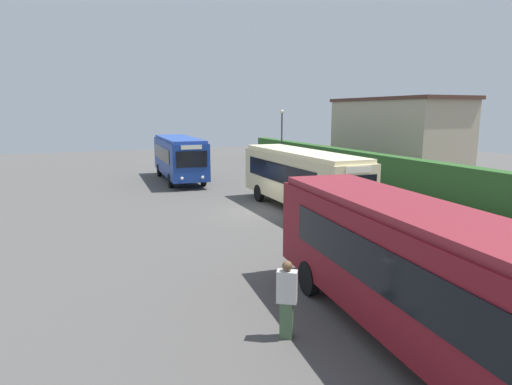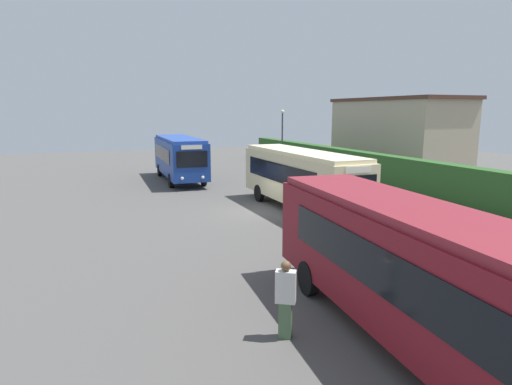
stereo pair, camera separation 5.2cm
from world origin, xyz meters
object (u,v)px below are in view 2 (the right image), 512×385
object	(u,v)px
person_right	(492,270)
bus_cream	(301,177)
bus_blue	(180,156)
person_center	(286,297)
traffic_cone	(317,175)
lamppost	(282,132)
person_left	(201,166)
bus_maroon	(410,266)

from	to	relation	value
person_right	bus_cream	bearing A→B (deg)	140.67
bus_blue	bus_cream	size ratio (longest dim) A/B	0.94
person_center	traffic_cone	xyz separation A→B (m)	(-21.47, 13.12, -0.71)
bus_cream	lamppost	world-z (taller)	lamppost
bus_cream	person_left	xyz separation A→B (m)	(-14.01, -1.81, -0.93)
bus_cream	person_center	distance (m)	13.65
lamppost	person_right	bearing A→B (deg)	-13.81
bus_cream	person_right	size ratio (longest dim) A/B	6.27
traffic_cone	lamppost	size ratio (longest dim) A/B	0.11
bus_maroon	person_left	distance (m)	27.27
bus_blue	person_left	world-z (taller)	bus_blue
bus_blue	bus_maroon	world-z (taller)	bus_blue
bus_maroon	person_left	xyz separation A→B (m)	(-27.15, 2.32, -0.93)
bus_cream	bus_blue	bearing A→B (deg)	-163.88
bus_maroon	person_left	bearing A→B (deg)	0.11
person_center	bus_blue	bearing A→B (deg)	-153.56
bus_cream	bus_maroon	world-z (taller)	same
lamppost	person_left	bearing A→B (deg)	-72.28
person_center	lamppost	bearing A→B (deg)	-172.12
person_left	person_center	world-z (taller)	person_center
traffic_cone	person_left	bearing A→B (deg)	-118.12
bus_cream	person_right	world-z (taller)	bus_cream
person_center	person_right	bearing A→B (deg)	120.63
bus_blue	person_center	world-z (taller)	bus_blue
person_left	person_center	distance (m)	26.35
person_left	bus_blue	bearing A→B (deg)	-17.59
person_left	person_center	xyz separation A→B (m)	(25.91, -4.82, 0.07)
person_left	lamppost	size ratio (longest dim) A/B	0.33
bus_maroon	bus_blue	bearing A→B (deg)	4.26
bus_blue	traffic_cone	xyz separation A→B (m)	(3.14, 10.29, -1.61)
person_center	lamppost	xyz separation A→B (m)	(-28.66, 13.44, 2.39)
bus_blue	person_left	size ratio (longest dim) A/B	5.53
bus_maroon	lamppost	bearing A→B (deg)	-15.10
bus_blue	person_center	distance (m)	24.80
bus_maroon	person_center	distance (m)	2.92
bus_blue	person_center	size ratio (longest dim) A/B	5.14
bus_blue	lamppost	world-z (taller)	lamppost
bus_cream	person_center	bearing A→B (deg)	-29.62
bus_cream	traffic_cone	bearing A→B (deg)	145.35
person_right	traffic_cone	size ratio (longest dim) A/B	2.75
bus_cream	person_center	world-z (taller)	bus_cream
bus_maroon	person_center	size ratio (longest dim) A/B	5.49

